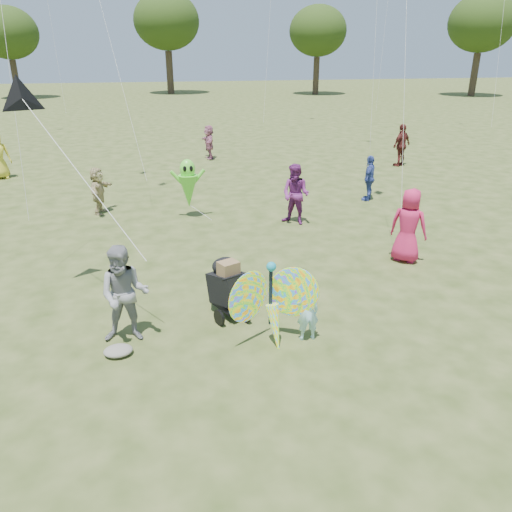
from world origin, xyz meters
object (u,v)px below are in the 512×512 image
at_px(adult_man, 125,295).
at_px(crowd_d, 98,191).
at_px(child_girl, 308,312).
at_px(crowd_e, 296,194).
at_px(crowd_h, 402,145).
at_px(crowd_j, 209,142).
at_px(jogging_stroller, 228,284).
at_px(butterfly_kite, 272,305).
at_px(alien_kite, 188,186).
at_px(crowd_c, 369,178).
at_px(crowd_a, 409,226).

bearing_deg(adult_man, crowd_d, 105.19).
relative_size(child_girl, adult_man, 0.62).
relative_size(adult_man, crowd_e, 1.00).
height_order(crowd_h, crowd_j, crowd_h).
xyz_separation_m(crowd_h, jogging_stroller, (-9.48, -11.22, -0.27)).
xyz_separation_m(crowd_e, butterfly_kite, (-2.26, -5.99, -0.12)).
distance_m(crowd_e, alien_kite, 3.13).
xyz_separation_m(crowd_c, butterfly_kite, (-5.34, -7.79, -0.01)).
xyz_separation_m(child_girl, butterfly_kite, (-0.62, 0.01, 0.20)).
relative_size(adult_man, butterfly_kite, 0.98).
distance_m(jogging_stroller, butterfly_kite, 1.31).
xyz_separation_m(crowd_d, butterfly_kite, (3.22, -8.29, 0.03)).
height_order(butterfly_kite, alien_kite, alien_kite).
bearing_deg(crowd_j, child_girl, -3.97).
height_order(child_girl, crowd_e, crowd_e).
bearing_deg(jogging_stroller, adult_man, 172.06).
relative_size(crowd_j, butterfly_kite, 0.86).
bearing_deg(crowd_c, jogging_stroller, -3.13).
bearing_deg(crowd_h, crowd_j, -50.15).
bearing_deg(crowd_d, jogging_stroller, -141.13).
height_order(crowd_c, crowd_e, crowd_e).
distance_m(butterfly_kite, alien_kite, 7.26).
distance_m(crowd_h, alien_kite, 10.89).
relative_size(crowd_e, alien_kite, 0.98).
relative_size(crowd_h, jogging_stroller, 1.55).
xyz_separation_m(adult_man, crowd_d, (-0.87, 7.61, -0.15)).
distance_m(crowd_h, jogging_stroller, 14.69).
bearing_deg(crowd_e, jogging_stroller, -75.98).
distance_m(crowd_j, butterfly_kite, 15.91).
xyz_separation_m(child_girl, crowd_e, (1.64, 6.00, 0.33)).
distance_m(crowd_a, crowd_e, 3.63).
height_order(crowd_e, alien_kite, alien_kite).
height_order(crowd_d, crowd_e, crowd_e).
height_order(crowd_d, crowd_j, crowd_j).
bearing_deg(crowd_h, jogging_stroller, 23.65).
height_order(crowd_c, crowd_d, crowd_c).
bearing_deg(adult_man, crowd_e, 57.79).
bearing_deg(jogging_stroller, crowd_e, 35.92).
bearing_deg(adult_man, crowd_j, 85.54).
relative_size(crowd_d, crowd_j, 0.94).
bearing_deg(alien_kite, adult_man, -104.78).
relative_size(child_girl, jogging_stroller, 0.92).
xyz_separation_m(adult_man, butterfly_kite, (2.35, -0.67, -0.12)).
bearing_deg(alien_kite, butterfly_kite, -85.08).
height_order(crowd_e, crowd_j, crowd_e).
distance_m(jogging_stroller, alien_kite, 6.04).
distance_m(crowd_c, crowd_h, 5.87).
relative_size(crowd_c, jogging_stroller, 1.29).
bearing_deg(child_girl, crowd_e, -102.21).
height_order(child_girl, jogging_stroller, jogging_stroller).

